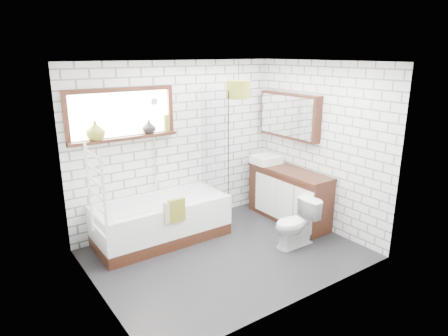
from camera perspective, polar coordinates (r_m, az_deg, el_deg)
floor at (r=5.49m, az=0.44°, el=-12.21°), size 3.40×2.60×0.01m
ceiling at (r=4.83m, az=0.50°, el=14.97°), size 3.40×2.60×0.01m
wall_back at (r=6.09m, az=-6.68°, el=3.22°), size 3.40×0.01×2.50m
wall_front at (r=4.08m, az=11.19°, el=-3.62°), size 3.40×0.01×2.50m
wall_left at (r=4.30m, az=-18.39°, el=-3.08°), size 0.01×2.60×2.50m
wall_right at (r=6.13m, az=13.58°, el=2.96°), size 0.01×2.60×2.50m
window at (r=5.60m, az=-14.35°, el=7.42°), size 1.52×0.16×0.68m
towel_radiator at (r=4.33m, az=-17.77°, el=-3.60°), size 0.06×0.52×1.00m
mirror_cabinet at (r=6.40m, az=9.28°, el=7.40°), size 0.16×1.20×0.70m
shower_riser at (r=5.86m, az=-9.94°, el=3.56°), size 0.02×0.02×1.30m
bathtub at (r=5.81m, az=-8.91°, el=-7.38°), size 1.87×0.82×0.60m
shower_screen at (r=5.92m, az=-1.39°, el=3.98°), size 0.02×0.72×1.50m
towel_green at (r=5.38m, az=-6.78°, el=-6.04°), size 0.23×0.06×0.32m
towel_beige at (r=5.34m, az=-7.49°, el=-6.20°), size 0.22×0.06×0.29m
vanity at (r=6.44m, az=9.22°, el=-3.85°), size 0.48×1.48×0.85m
basin at (r=6.60m, az=6.03°, el=1.22°), size 0.43×0.38×0.13m
tap at (r=6.69m, az=7.09°, el=1.94°), size 0.03×0.03×0.15m
toilet at (r=5.66m, az=10.21°, el=-7.82°), size 0.38×0.66×0.66m
vase_olive at (r=5.49m, az=-17.87°, el=4.91°), size 0.32×0.32×0.25m
vase_dark at (r=5.75m, az=-10.65°, el=5.61°), size 0.20×0.20×0.20m
bottle at (r=5.87m, az=-8.16°, el=6.17°), size 0.10×0.10×0.24m
pendant at (r=5.76m, az=2.08°, el=11.14°), size 0.34×0.34×0.25m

